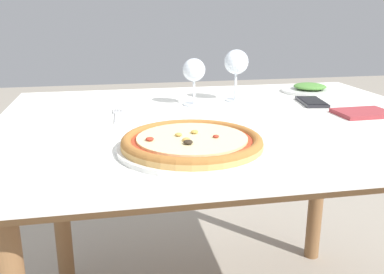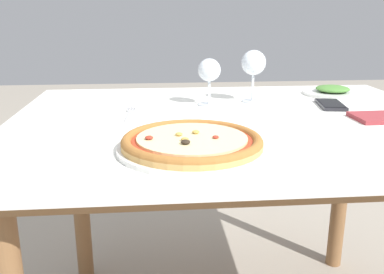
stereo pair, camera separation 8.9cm
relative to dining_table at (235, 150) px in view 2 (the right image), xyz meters
name	(u,v)px [view 2 (the right image)]	position (x,y,z in m)	size (l,w,h in m)	color
dining_table	(235,150)	(0.00, 0.00, 0.00)	(1.23, 1.00, 0.73)	brown
pizza_plate	(192,143)	(-0.14, -0.26, 0.10)	(0.32, 0.32, 0.04)	white
fork	(130,113)	(-0.29, 0.08, 0.09)	(0.03, 0.17, 0.00)	silver
wine_glass_far_left	(209,72)	(-0.05, 0.18, 0.19)	(0.07, 0.07, 0.14)	silver
wine_glass_far_right	(254,64)	(0.09, 0.22, 0.21)	(0.08, 0.08, 0.16)	silver
cell_phone	(331,105)	(0.32, 0.13, 0.09)	(0.09, 0.15, 0.01)	#232328
side_plate	(332,91)	(0.40, 0.31, 0.10)	(0.20, 0.20, 0.03)	white
napkin_folded	(382,117)	(0.39, -0.04, 0.09)	(0.15, 0.11, 0.01)	#933338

